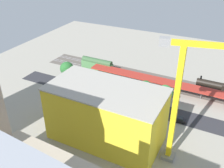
{
  "coord_description": "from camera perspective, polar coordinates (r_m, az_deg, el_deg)",
  "views": [
    {
      "loc": [
        -29.06,
        81.31,
        55.83
      ],
      "look_at": [
        10.14,
        1.27,
        5.7
      ],
      "focal_mm": 40.93,
      "sensor_mm": 36.0,
      "label": 1
    }
  ],
  "objects": [
    {
      "name": "platform_canopy_near",
      "position": [
        109.6,
        11.6,
        0.51
      ],
      "size": [
        68.77,
        6.73,
        4.32
      ],
      "color": "#A82D23",
      "rests_on": "ground"
    },
    {
      "name": "street_tree_3",
      "position": [
        101.35,
        7.48,
        -0.72
      ],
      "size": [
        5.41,
        5.41,
        8.18
      ],
      "color": "brown",
      "rests_on": "ground"
    },
    {
      "name": "parked_car_0",
      "position": [
        93.78,
        14.79,
        -7.72
      ],
      "size": [
        4.83,
        1.96,
        1.81
      ],
      "color": "black",
      "rests_on": "ground"
    },
    {
      "name": "parked_car_7",
      "position": [
        113.62,
        -12.76,
        -0.45
      ],
      "size": [
        4.61,
        1.99,
        1.64
      ],
      "color": "black",
      "rests_on": "ground"
    },
    {
      "name": "locomotive",
      "position": [
        116.77,
        21.8,
        -0.43
      ],
      "size": [
        14.69,
        3.34,
        5.4
      ],
      "color": "black",
      "rests_on": "ground"
    },
    {
      "name": "construction_roof_slab",
      "position": [
        74.12,
        -1.4,
        -1.18
      ],
      "size": [
        35.38,
        18.9,
        0.4
      ],
      "primitive_type": "cube",
      "rotation": [
        0.0,
        0.0,
        -0.02
      ],
      "color": "#ADA89E",
      "rests_on": "construction_building"
    },
    {
      "name": "freight_coach_far",
      "position": [
        125.0,
        -3.38,
        4.44
      ],
      "size": [
        16.34,
        3.39,
        6.22
      ],
      "color": "black",
      "rests_on": "ground"
    },
    {
      "name": "ground_plane",
      "position": [
        102.82,
        5.41,
        -3.68
      ],
      "size": [
        173.98,
        173.98,
        0.0
      ],
      "primitive_type": "plane",
      "color": "#9E998C",
      "rests_on": "ground"
    },
    {
      "name": "street_tree_1",
      "position": [
        98.68,
        11.74,
        -1.95
      ],
      "size": [
        6.15,
        6.15,
        8.64
      ],
      "color": "brown",
      "rests_on": "ground"
    },
    {
      "name": "parked_car_4",
      "position": [
        102.46,
        -2.8,
        -3.21
      ],
      "size": [
        4.45,
        1.85,
        1.66
      ],
      "color": "black",
      "rests_on": "ground"
    },
    {
      "name": "tower_crane",
      "position": [
        67.39,
        15.05,
        -3.16
      ],
      "size": [
        20.97,
        6.18,
        36.57
      ],
      "color": "gray",
      "rests_on": "ground"
    },
    {
      "name": "box_truck_0",
      "position": [
        98.68,
        -3.36,
        -4.04
      ],
      "size": [
        8.81,
        2.49,
        3.25
      ],
      "color": "black",
      "rests_on": "ground"
    },
    {
      "name": "parked_car_3",
      "position": [
        99.49,
        1.58,
        -4.3
      ],
      "size": [
        4.45,
        2.05,
        1.6
      ],
      "color": "black",
      "rests_on": "ground"
    },
    {
      "name": "street_asphalt",
      "position": [
        100.77,
        4.86,
        -4.41
      ],
      "size": [
        108.88,
        10.97,
        0.01
      ],
      "primitive_type": "cube",
      "rotation": [
        0.0,
        0.0,
        -0.02
      ],
      "color": "#2D2D33",
      "rests_on": "ground"
    },
    {
      "name": "construction_building",
      "position": [
        79.19,
        -1.32,
        -6.92
      ],
      "size": [
        34.77,
        18.29,
        17.98
      ],
      "primitive_type": "cube",
      "rotation": [
        0.0,
        0.0,
        -0.02
      ],
      "color": "yellow",
      "rests_on": "ground"
    },
    {
      "name": "street_tree_0",
      "position": [
        117.29,
        -10.03,
        3.43
      ],
      "size": [
        6.25,
        6.25,
        8.55
      ],
      "color": "brown",
      "rests_on": "ground"
    },
    {
      "name": "parked_car_2",
      "position": [
        96.87,
        5.29,
        -5.39
      ],
      "size": [
        4.24,
        1.77,
        1.87
      ],
      "color": "black",
      "rests_on": "ground"
    },
    {
      "name": "traffic_light",
      "position": [
        103.24,
        3.85,
        -0.48
      ],
      "size": [
        0.5,
        0.36,
        6.97
      ],
      "color": "#333333",
      "rests_on": "ground"
    },
    {
      "name": "rail_bed",
      "position": [
        118.99,
        8.86,
        1.0
      ],
      "size": [
        108.96,
        15.11,
        0.01
      ],
      "primitive_type": "cube",
      "rotation": [
        0.0,
        0.0,
        -0.02
      ],
      "color": "#5B544C",
      "rests_on": "ground"
    },
    {
      "name": "parked_car_5",
      "position": [
        105.65,
        -6.44,
        -2.26
      ],
      "size": [
        4.65,
        1.84,
        1.7
      ],
      "color": "black",
      "rests_on": "ground"
    },
    {
      "name": "track_rails",
      "position": [
        118.91,
        8.87,
        1.07
      ],
      "size": [
        108.72,
        8.67,
        0.12
      ],
      "color": "#9E9EA8",
      "rests_on": "ground"
    },
    {
      "name": "parked_car_1",
      "position": [
        95.08,
        10.05,
        -6.57
      ],
      "size": [
        4.74,
        2.16,
        1.68
      ],
      "color": "black",
      "rests_on": "ground"
    },
    {
      "name": "street_tree_2",
      "position": [
        111.86,
        -6.5,
        2.09
      ],
      "size": [
        4.41,
        4.41,
        7.17
      ],
      "color": "brown",
      "rests_on": "ground"
    },
    {
      "name": "parked_car_6",
      "position": [
        109.62,
        -9.36,
        -1.19
      ],
      "size": [
        4.58,
        1.83,
        1.87
      ],
      "color": "black",
      "rests_on": "ground"
    }
  ]
}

